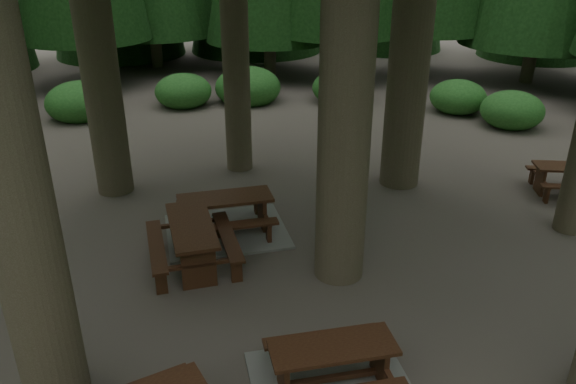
{
  "coord_description": "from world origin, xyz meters",
  "views": [
    {
      "loc": [
        0.25,
        -8.17,
        5.4
      ],
      "look_at": [
        -0.12,
        1.16,
        1.1
      ],
      "focal_mm": 35.0,
      "sensor_mm": 36.0,
      "label": 1
    }
  ],
  "objects_px": {
    "picnic_table_a": "(332,374)",
    "picnic_table_b": "(192,238)",
    "picnic_table_d": "(570,175)",
    "picnic_table_c": "(226,220)"
  },
  "relations": [
    {
      "from": "picnic_table_a",
      "to": "picnic_table_d",
      "type": "bearing_deg",
      "value": 34.14
    },
    {
      "from": "picnic_table_a",
      "to": "picnic_table_c",
      "type": "height_order",
      "value": "picnic_table_c"
    },
    {
      "from": "picnic_table_b",
      "to": "picnic_table_d",
      "type": "bearing_deg",
      "value": -85.59
    },
    {
      "from": "picnic_table_a",
      "to": "picnic_table_b",
      "type": "xyz_separation_m",
      "value": [
        -2.37,
        2.93,
        0.31
      ]
    },
    {
      "from": "picnic_table_b",
      "to": "picnic_table_d",
      "type": "xyz_separation_m",
      "value": [
        7.92,
        3.34,
        -0.09
      ]
    },
    {
      "from": "picnic_table_c",
      "to": "picnic_table_a",
      "type": "bearing_deg",
      "value": -81.04
    },
    {
      "from": "picnic_table_a",
      "to": "picnic_table_d",
      "type": "xyz_separation_m",
      "value": [
        5.55,
        6.27,
        0.23
      ]
    },
    {
      "from": "picnic_table_a",
      "to": "picnic_table_c",
      "type": "xyz_separation_m",
      "value": [
        -1.95,
        4.12,
        0.04
      ]
    },
    {
      "from": "picnic_table_b",
      "to": "picnic_table_d",
      "type": "distance_m",
      "value": 8.59
    },
    {
      "from": "picnic_table_b",
      "to": "picnic_table_c",
      "type": "relative_size",
      "value": 0.82
    }
  ]
}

